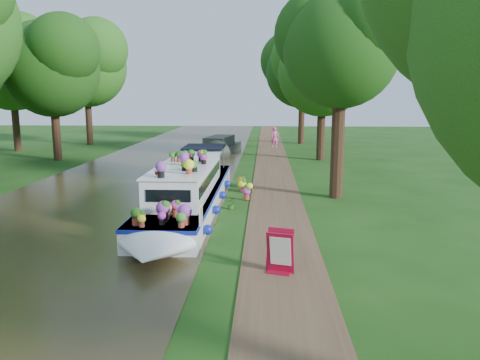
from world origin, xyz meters
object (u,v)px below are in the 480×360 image
plant_boat (187,190)px  sandwich_board (280,253)px  second_boat (219,147)px  pedestrian_pink (275,138)px

plant_boat → sandwich_board: 6.98m
second_boat → pedestrian_pink: (4.25, 3.89, 0.37)m
sandwich_board → pedestrian_pink: pedestrian_pink is taller
plant_boat → second_boat: bearing=91.6°
plant_boat → pedestrian_pink: (3.75, 21.75, 0.05)m
plant_boat → second_boat: size_ratio=1.91×
plant_boat → pedestrian_pink: plant_boat is taller
pedestrian_pink → plant_boat: bearing=-117.8°
plant_boat → sandwich_board: plant_boat is taller
second_boat → sandwich_board: 24.29m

